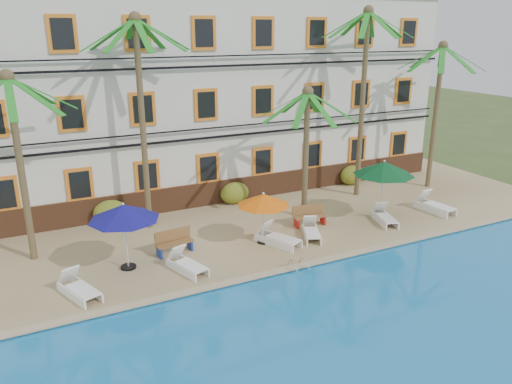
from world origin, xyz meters
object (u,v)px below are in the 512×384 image
palm_b (141,97)px  umbrella_green (384,169)px  palm_e (438,95)px  lounger_c (277,237)px  palm_a (17,140)px  lounger_d (311,231)px  palm_d (364,80)px  lounger_a (79,288)px  pool_ladder (298,268)px  lounger_f (434,205)px  bench_right (309,215)px  umbrella_red (263,200)px  lounger_b (186,264)px  palm_c (306,133)px  bench_left (174,241)px  umbrella_blue (124,213)px  lounger_e (385,217)px

palm_b → umbrella_green: size_ratio=3.24×
palm_e → lounger_c: 12.70m
palm_a → lounger_d: (10.64, -2.99, -4.35)m
palm_d → umbrella_green: 4.99m
palm_a → palm_d: bearing=2.8°
umbrella_green → lounger_a: 13.79m
pool_ladder → palm_a: bearing=148.7°
lounger_a → lounger_f: lounger_f is taller
palm_b → lounger_a: bearing=-126.7°
bench_right → lounger_a: bearing=-169.2°
umbrella_red → pool_ladder: size_ratio=2.94×
palm_a → bench_right: 12.16m
lounger_f → pool_ladder: 9.24m
palm_e → lounger_f: 6.29m
lounger_d → lounger_b: bearing=-173.9°
palm_c → bench_left: 7.63m
lounger_f → bench_left: (-12.62, 1.08, 0.15)m
umbrella_blue → bench_right: (8.23, 0.64, -1.71)m
palm_c → umbrella_green: size_ratio=2.17×
palm_e → umbrella_red: 12.50m
umbrella_red → lounger_f: umbrella_red is taller
palm_a → lounger_f: size_ratio=3.33×
palm_d → lounger_f: bearing=-65.1°
palm_a → pool_ladder: bearing=-31.3°
lounger_d → lounger_a: bearing=-175.5°
palm_a → lounger_a: 5.82m
palm_e → lounger_e: (-5.81, -3.25, -4.76)m
bench_right → pool_ladder: bench_right is taller
pool_ladder → palm_b: bearing=120.7°
lounger_f → palm_b: bearing=162.0°
lounger_f → pool_ladder: lounger_f is taller
lounger_c → palm_e: bearing=15.7°
umbrella_green → lounger_d: (-4.09, -0.49, -2.11)m
palm_a → lounger_b: 7.47m
bench_left → pool_ladder: size_ratio=2.08×
palm_c → bench_left: palm_c is taller
umbrella_blue → umbrella_red: size_ratio=1.17×
umbrella_blue → bench_right: 8.43m
palm_b → palm_e: bearing=-3.7°
palm_b → umbrella_blue: size_ratio=3.54×
lounger_b → lounger_e: (9.61, 0.55, -0.01)m
palm_a → lounger_e: 15.46m
palm_a → lounger_f: (17.60, -2.96, -4.30)m
palm_d → lounger_b: size_ratio=4.91×
palm_e → bench_left: 16.14m
palm_e → bench_right: 10.32m
umbrella_blue → lounger_b: 2.90m
palm_e → lounger_d: (-9.69, -3.18, -4.76)m
lounger_b → lounger_e: lounger_b is taller
umbrella_blue → lounger_c: (5.93, -0.57, -1.88)m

